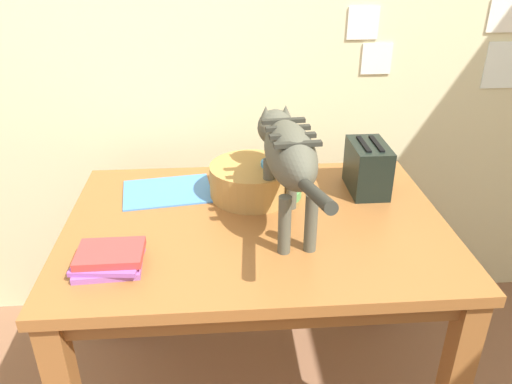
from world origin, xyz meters
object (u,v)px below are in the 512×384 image
Objects in this scene: wicker_basket at (252,180)px; book_stack at (109,259)px; cat at (288,154)px; saucer_bowl at (274,191)px; coffee_mug at (276,175)px; magazine at (167,191)px; toaster at (368,168)px; dining_table at (256,246)px.

book_stack is at bearing -136.12° from wicker_basket.
book_stack is (-0.50, -0.20, -0.21)m from cat.
coffee_mug reaches higher than saucer_bowl.
toaster reaches higher than magazine.
toaster reaches higher than book_stack.
coffee_mug is at bearing 38.29° from book_stack.
magazine is at bearing 143.52° from dining_table.
coffee_mug is at bearing -0.00° from saucer_bowl.
saucer_bowl is 1.35× the size of coffee_mug.
cat is 0.51m from magazine.
saucer_bowl is at bearing 65.63° from dining_table.
coffee_mug is 0.08m from wicker_basket.
dining_table is at bearing -89.41° from wicker_basket.
book_stack is (-0.12, -0.44, 0.02)m from magazine.
dining_table is 0.48m from book_stack.
magazine is (-0.38, 0.24, -0.23)m from cat.
wicker_basket reaches higher than book_stack.
magazine reaches higher than dining_table.
cat is at bearing 21.35° from book_stack.
magazine is (-0.29, 0.22, 0.10)m from dining_table.
dining_table is 6.37× the size of saucer_bowl.
cat is 0.29m from saucer_bowl.
cat reaches higher than magazine.
dining_table is at bearing -155.32° from toaster.
cat is 0.28m from wicker_basket.
magazine is (-0.37, 0.05, -0.01)m from saucer_bowl.
magazine is 1.05× the size of wicker_basket.
dining_table is at bearing -44.32° from magazine.
cat reaches higher than dining_table.
saucer_bowl is 0.33m from toaster.
coffee_mug is 0.46× the size of magazine.
dining_table is 5.92× the size of toaster.
book_stack reaches higher than dining_table.
dining_table is 6.32× the size of book_stack.
dining_table is 4.18× the size of wicker_basket.
coffee_mug is (-0.01, 0.19, -0.16)m from cat.
wicker_basket is (0.41, 0.39, 0.03)m from book_stack.
toaster is (0.32, 0.02, 0.07)m from saucer_bowl.
dining_table is 1.73× the size of cat.
toaster is at bearing 29.45° from cat.
saucer_bowl is at bearing 90.00° from cat.
dining_table is 0.25m from coffee_mug.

